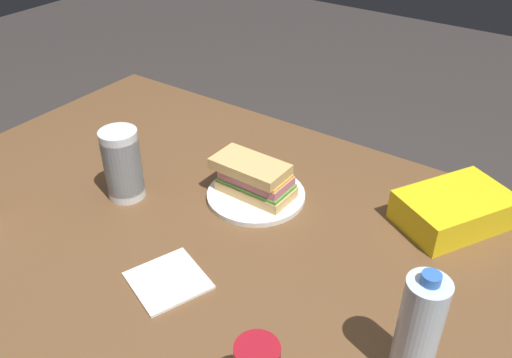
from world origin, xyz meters
TOP-DOWN VIEW (x-y plane):
  - dining_table at (0.00, 0.00)m, footprint 1.44×0.96m
  - paper_plate at (-0.03, -0.13)m, footprint 0.22×0.22m
  - sandwich at (-0.03, -0.12)m, footprint 0.18×0.10m
  - chip_bag at (-0.43, -0.29)m, footprint 0.25×0.27m
  - water_bottle_tall at (-0.50, 0.12)m, footprint 0.07×0.07m
  - plastic_cup_stack at (0.22, 0.04)m, footprint 0.08×0.08m
  - paper_napkin at (-0.05, 0.19)m, footprint 0.17×0.17m

SIDE VIEW (x-z plane):
  - dining_table at x=0.00m, z-range 0.28..1.02m
  - paper_napkin at x=-0.05m, z-range 0.74..0.75m
  - paper_plate at x=-0.03m, z-range 0.74..0.76m
  - chip_bag at x=-0.43m, z-range 0.74..0.81m
  - sandwich at x=-0.03m, z-range 0.76..0.84m
  - plastic_cup_stack at x=0.22m, z-range 0.74..0.91m
  - water_bottle_tall at x=-0.50m, z-range 0.74..0.95m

